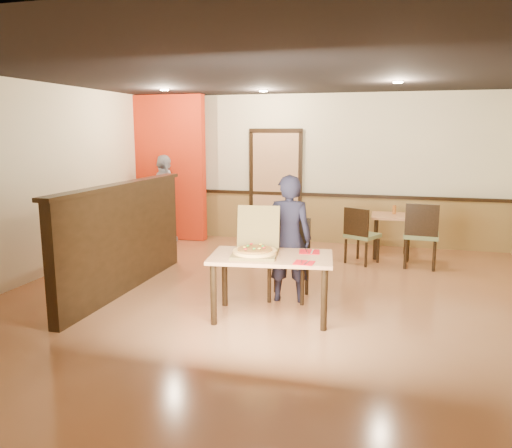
{
  "coord_description": "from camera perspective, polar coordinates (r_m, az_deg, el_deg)",
  "views": [
    {
      "loc": [
        1.41,
        -5.95,
        2.1
      ],
      "look_at": [
        -0.24,
        0.0,
        0.96
      ],
      "focal_mm": 35.0,
      "sensor_mm": 36.0,
      "label": 1
    }
  ],
  "objects": [
    {
      "name": "chair_rail_back",
      "position": [
        9.58,
        6.9,
        3.36
      ],
      "size": [
        7.0,
        0.06,
        0.06
      ],
      "primitive_type": "cube",
      "color": "black",
      "rests_on": "wall_back"
    },
    {
      "name": "condiment",
      "position": [
        8.8,
        15.53,
        1.59
      ],
      "size": [
        0.06,
        0.06,
        0.15
      ],
      "primitive_type": "cylinder",
      "color": "#9A521C",
      "rests_on": "side_table"
    },
    {
      "name": "side_table",
      "position": [
        8.73,
        15.27,
        -0.11
      ],
      "size": [
        0.69,
        0.69,
        0.72
      ],
      "rotation": [
        0.0,
        0.0,
        0.02
      ],
      "color": "tan",
      "rests_on": "floor"
    },
    {
      "name": "napkin_far",
      "position": [
        5.81,
        6.12,
        -3.17
      ],
      "size": [
        0.27,
        0.27,
        0.01
      ],
      "rotation": [
        0.0,
        0.0,
        0.15
      ],
      "color": "red",
      "rests_on": "main_table"
    },
    {
      "name": "pizza",
      "position": [
        5.58,
        -0.13,
        -3.14
      ],
      "size": [
        0.5,
        0.5,
        0.03
      ],
      "primitive_type": "cylinder",
      "rotation": [
        0.0,
        0.0,
        -0.02
      ],
      "color": "#EFB257",
      "rests_on": "pizza_box"
    },
    {
      "name": "diner_chair",
      "position": [
        6.39,
        3.89,
        -3.54
      ],
      "size": [
        0.52,
        0.52,
        1.01
      ],
      "rotation": [
        0.0,
        0.0,
        0.03
      ],
      "color": "olive",
      "rests_on": "floor"
    },
    {
      "name": "back_door",
      "position": [
        9.72,
        2.25,
        4.3
      ],
      "size": [
        0.9,
        0.06,
        2.1
      ],
      "primitive_type": "cube",
      "color": "tan",
      "rests_on": "wall_back"
    },
    {
      "name": "spot_c",
      "position": [
        7.48,
        15.92,
        15.33
      ],
      "size": [
        0.14,
        0.14,
        0.02
      ],
      "primitive_type": "cylinder",
      "color": "beige",
      "rests_on": "ceiling"
    },
    {
      "name": "floor",
      "position": [
        6.46,
        2.06,
        -8.46
      ],
      "size": [
        7.0,
        7.0,
        0.0
      ],
      "primitive_type": "plane",
      "color": "#A96A41",
      "rests_on": "ground"
    },
    {
      "name": "ceiling",
      "position": [
        6.15,
        2.24,
        17.03
      ],
      "size": [
        7.0,
        7.0,
        0.0
      ],
      "primitive_type": "plane",
      "rotation": [
        3.14,
        0.0,
        0.0
      ],
      "color": "black",
      "rests_on": "wall_back"
    },
    {
      "name": "diner",
      "position": [
        6.18,
        3.74,
        -1.7
      ],
      "size": [
        0.62,
        0.44,
        1.59
      ],
      "primitive_type": "imported",
      "rotation": [
        0.0,
        0.0,
        3.25
      ],
      "color": "black",
      "rests_on": "floor"
    },
    {
      "name": "wainscot_back",
      "position": [
        9.67,
        6.86,
        0.61
      ],
      "size": [
        7.0,
        0.04,
        0.9
      ],
      "primitive_type": "cube",
      "color": "olive",
      "rests_on": "floor"
    },
    {
      "name": "wall_back",
      "position": [
        9.58,
        7.01,
        6.24
      ],
      "size": [
        7.0,
        0.0,
        7.0
      ],
      "primitive_type": "plane",
      "rotation": [
        1.57,
        0.0,
        0.0
      ],
      "color": "beige",
      "rests_on": "floor"
    },
    {
      "name": "pizza_box",
      "position": [
        5.63,
        -0.06,
        -2.88
      ],
      "size": [
        0.57,
        0.64,
        0.52
      ],
      "rotation": [
        0.0,
        0.0,
        0.13
      ],
      "color": "brown",
      "rests_on": "main_table"
    },
    {
      "name": "wall_left",
      "position": [
        7.74,
        -24.03,
        4.41
      ],
      "size": [
        0.0,
        7.0,
        7.0
      ],
      "primitive_type": "plane",
      "rotation": [
        1.57,
        0.0,
        1.57
      ],
      "color": "beige",
      "rests_on": "floor"
    },
    {
      "name": "side_chair_right",
      "position": [
        8.12,
        18.37,
        -0.95
      ],
      "size": [
        0.55,
        0.55,
        1.03
      ],
      "rotation": [
        0.0,
        0.0,
        3.07
      ],
      "color": "olive",
      "rests_on": "floor"
    },
    {
      "name": "passerby",
      "position": [
        9.59,
        -10.42,
        2.79
      ],
      "size": [
        0.58,
        1.04,
        1.68
      ],
      "primitive_type": "imported",
      "rotation": [
        0.0,
        0.0,
        1.75
      ],
      "color": "gray",
      "rests_on": "floor"
    },
    {
      "name": "main_table",
      "position": [
        5.65,
        1.75,
        -4.67
      ],
      "size": [
        1.45,
        0.95,
        0.73
      ],
      "rotation": [
        0.0,
        0.0,
        0.13
      ],
      "color": "tan",
      "rests_on": "floor"
    },
    {
      "name": "napkin_near",
      "position": [
        5.33,
        5.51,
        -4.43
      ],
      "size": [
        0.22,
        0.22,
        0.01
      ],
      "rotation": [
        0.0,
        0.0,
        -0.04
      ],
      "color": "red",
      "rests_on": "main_table"
    },
    {
      "name": "red_accent_panel",
      "position": [
        9.96,
        -10.28,
        6.31
      ],
      "size": [
        1.6,
        0.2,
        2.78
      ],
      "primitive_type": "cube",
      "color": "red",
      "rests_on": "floor"
    },
    {
      "name": "side_chair_left",
      "position": [
        8.15,
        11.84,
        -1.03
      ],
      "size": [
        0.61,
        0.61,
        0.92
      ],
      "rotation": [
        0.0,
        0.0,
        2.67
      ],
      "color": "olive",
      "rests_on": "floor"
    },
    {
      "name": "spot_a",
      "position": [
        8.62,
        -10.43,
        14.87
      ],
      "size": [
        0.14,
        0.14,
        0.02
      ],
      "primitive_type": "cylinder",
      "color": "beige",
      "rests_on": "ceiling"
    },
    {
      "name": "spot_b",
      "position": [
        8.76,
        0.84,
        14.96
      ],
      "size": [
        0.14,
        0.14,
        0.02
      ],
      "primitive_type": "cylinder",
      "color": "beige",
      "rests_on": "ceiling"
    },
    {
      "name": "booth_partition",
      "position": [
        6.82,
        -14.88,
        -1.39
      ],
      "size": [
        0.2,
        3.1,
        1.44
      ],
      "color": "black",
      "rests_on": "floor"
    }
  ]
}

